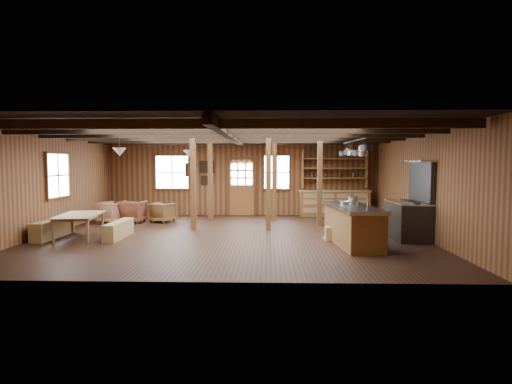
# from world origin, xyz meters

# --- Properties ---
(room) EXTENTS (10.04, 9.04, 2.84)m
(room) POSITION_xyz_m (0.00, 0.00, 1.40)
(room) COLOR black
(room) RESTS_ON ground
(ceiling_joists) EXTENTS (9.80, 8.82, 0.18)m
(ceiling_joists) POSITION_xyz_m (0.00, 0.18, 2.68)
(ceiling_joists) COLOR black
(ceiling_joists) RESTS_ON ceiling
(timber_posts) EXTENTS (3.95, 2.35, 2.80)m
(timber_posts) POSITION_xyz_m (0.52, 2.08, 1.40)
(timber_posts) COLOR #462B14
(timber_posts) RESTS_ON floor
(back_door) EXTENTS (1.02, 0.08, 2.15)m
(back_door) POSITION_xyz_m (0.00, 4.45, 0.88)
(back_door) COLOR brown
(back_door) RESTS_ON floor
(window_back_left) EXTENTS (1.32, 0.06, 1.32)m
(window_back_left) POSITION_xyz_m (-2.60, 4.46, 1.60)
(window_back_left) COLOR white
(window_back_left) RESTS_ON wall_back
(window_back_right) EXTENTS (1.02, 0.06, 1.32)m
(window_back_right) POSITION_xyz_m (1.30, 4.46, 1.60)
(window_back_right) COLOR white
(window_back_right) RESTS_ON wall_back
(window_left) EXTENTS (0.14, 1.24, 1.32)m
(window_left) POSITION_xyz_m (-4.96, 0.50, 1.60)
(window_left) COLOR white
(window_left) RESTS_ON wall_back
(notice_boards) EXTENTS (1.08, 0.03, 0.90)m
(notice_boards) POSITION_xyz_m (-1.50, 4.46, 1.64)
(notice_boards) COLOR beige
(notice_boards) RESTS_ON wall_back
(back_counter) EXTENTS (2.55, 0.60, 2.45)m
(back_counter) POSITION_xyz_m (3.40, 4.20, 0.60)
(back_counter) COLOR brown
(back_counter) RESTS_ON floor
(pendant_lamps) EXTENTS (1.86, 2.36, 0.66)m
(pendant_lamps) POSITION_xyz_m (-2.25, 1.00, 2.25)
(pendant_lamps) COLOR #2D2D2F
(pendant_lamps) RESTS_ON ceiling
(pot_rack) EXTENTS (0.42, 3.00, 0.45)m
(pot_rack) POSITION_xyz_m (3.31, 0.28, 2.27)
(pot_rack) COLOR #2D2D2F
(pot_rack) RESTS_ON ceiling
(kitchen_island) EXTENTS (1.13, 2.58, 1.20)m
(kitchen_island) POSITION_xyz_m (3.01, -1.23, 0.48)
(kitchen_island) COLOR brown
(kitchen_island) RESTS_ON floor
(step_stool) EXTENTS (0.40, 0.28, 0.35)m
(step_stool) POSITION_xyz_m (2.61, -0.69, 0.18)
(step_stool) COLOR olive
(step_stool) RESTS_ON floor
(commercial_range) EXTENTS (0.84, 1.64, 2.02)m
(commercial_range) POSITION_xyz_m (4.65, -0.36, 0.65)
(commercial_range) COLOR #2D2D2F
(commercial_range) RESTS_ON floor
(dining_table) EXTENTS (1.23, 1.88, 0.62)m
(dining_table) POSITION_xyz_m (-3.90, -0.46, 0.31)
(dining_table) COLOR olive
(dining_table) RESTS_ON floor
(bench_wall) EXTENTS (0.33, 1.75, 0.48)m
(bench_wall) POSITION_xyz_m (-4.65, -0.46, 0.24)
(bench_wall) COLOR olive
(bench_wall) RESTS_ON floor
(bench_aisle) EXTENTS (0.30, 1.57, 0.43)m
(bench_aisle) POSITION_xyz_m (-2.90, -0.46, 0.22)
(bench_aisle) COLOR olive
(bench_aisle) RESTS_ON floor
(armchair_a) EXTENTS (0.84, 0.86, 0.72)m
(armchair_a) POSITION_xyz_m (-3.46, 2.36, 0.36)
(armchair_a) COLOR brown
(armchair_a) RESTS_ON floor
(armchair_b) EXTENTS (0.92, 0.93, 0.65)m
(armchair_b) POSITION_xyz_m (-2.51, 2.54, 0.32)
(armchair_b) COLOR brown
(armchair_b) RESTS_ON floor
(armchair_c) EXTENTS (1.00, 1.01, 0.70)m
(armchair_c) POSITION_xyz_m (-4.07, 2.29, 0.35)
(armchair_c) COLOR #976244
(armchair_c) RESTS_ON floor
(counter_pot) EXTENTS (0.28, 0.28, 0.17)m
(counter_pot) POSITION_xyz_m (3.16, -0.46, 1.02)
(counter_pot) COLOR #AFB2B6
(counter_pot) RESTS_ON kitchen_island
(bowl) EXTENTS (0.29, 0.29, 0.07)m
(bowl) POSITION_xyz_m (2.90, -0.75, 0.97)
(bowl) COLOR silver
(bowl) RESTS_ON kitchen_island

